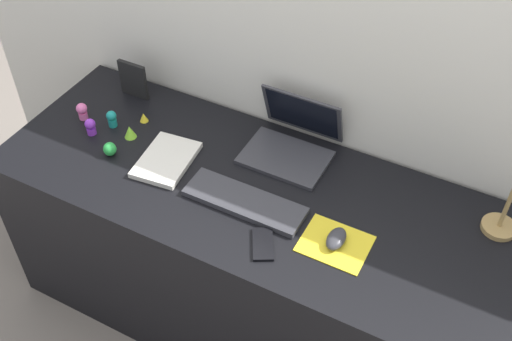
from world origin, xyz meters
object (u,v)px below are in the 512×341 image
at_px(keyboard, 245,201).
at_px(picture_frame, 133,80).
at_px(laptop, 293,138).
at_px(toy_figurine_pink, 82,111).
at_px(notebook_pad, 166,160).
at_px(toy_figurine_purple, 91,126).
at_px(mouse, 336,239).
at_px(toy_figurine_green, 110,149).
at_px(toy_figurine_lime, 130,132).
at_px(toy_figurine_teal, 112,118).
at_px(desk_lamp, 512,196).
at_px(cell_phone, 263,244).
at_px(toy_figurine_yellow, 144,117).

distance_m(keyboard, picture_frame, 0.74).
xyz_separation_m(laptop, picture_frame, (-0.69, -0.00, 0.02)).
distance_m(laptop, toy_figurine_pink, 0.81).
bearing_deg(notebook_pad, keyboard, -14.34).
distance_m(picture_frame, toy_figurine_purple, 0.27).
distance_m(mouse, toy_figurine_green, 0.87).
relative_size(toy_figurine_lime, toy_figurine_teal, 0.74).
bearing_deg(toy_figurine_pink, desk_lamp, 5.51).
distance_m(keyboard, cell_phone, 0.19).
height_order(toy_figurine_yellow, toy_figurine_green, toy_figurine_green).
bearing_deg(toy_figurine_green, picture_frame, 111.20).
relative_size(cell_phone, notebook_pad, 0.53).
height_order(keyboard, toy_figurine_purple, toy_figurine_purple).
relative_size(cell_phone, toy_figurine_pink, 1.89).
relative_size(toy_figurine_pink, toy_figurine_green, 1.31).
height_order(laptop, desk_lamp, desk_lamp).
distance_m(cell_phone, picture_frame, 0.92).
bearing_deg(toy_figurine_purple, toy_figurine_teal, 60.07).
bearing_deg(cell_phone, toy_figurine_purple, 138.65).
relative_size(keyboard, cell_phone, 3.20).
relative_size(toy_figurine_yellow, toy_figurine_purple, 0.55).
distance_m(keyboard, toy_figurine_pink, 0.76).
height_order(laptop, toy_figurine_green, laptop).
bearing_deg(picture_frame, toy_figurine_yellow, -43.38).
xyz_separation_m(keyboard, toy_figurine_lime, (-0.53, 0.10, 0.01)).
bearing_deg(notebook_pad, toy_figurine_green, -169.40).
distance_m(toy_figurine_teal, toy_figurine_green, 0.16).
distance_m(keyboard, desk_lamp, 0.82).
relative_size(laptop, desk_lamp, 0.81).
bearing_deg(keyboard, toy_figurine_teal, 169.17).
bearing_deg(mouse, toy_figurine_green, 179.79).
distance_m(cell_phone, toy_figurine_yellow, 0.75).
bearing_deg(desk_lamp, mouse, -148.45).
xyz_separation_m(keyboard, cell_phone, (0.13, -0.13, -0.01)).
height_order(keyboard, toy_figurine_green, toy_figurine_green).
height_order(keyboard, toy_figurine_pink, toy_figurine_pink).
bearing_deg(picture_frame, toy_figurine_lime, -58.42).
xyz_separation_m(notebook_pad, toy_figurine_pink, (-0.41, 0.06, 0.03)).
xyz_separation_m(cell_phone, toy_figurine_teal, (-0.76, 0.25, 0.03)).
bearing_deg(desk_lamp, toy_figurine_green, -168.58).
relative_size(keyboard, picture_frame, 2.73).
height_order(notebook_pad, toy_figurine_teal, toy_figurine_teal).
bearing_deg(laptop, desk_lamp, -5.20).
height_order(toy_figurine_lime, toy_figurine_yellow, toy_figurine_lime).
distance_m(laptop, toy_figurine_green, 0.65).
xyz_separation_m(desk_lamp, toy_figurine_teal, (-1.39, -0.13, -0.14)).
height_order(notebook_pad, toy_figurine_lime, toy_figurine_lime).
relative_size(laptop, notebook_pad, 1.25).
bearing_deg(toy_figurine_teal, toy_figurine_lime, -12.42).
xyz_separation_m(mouse, cell_phone, (-0.20, -0.11, -0.02)).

